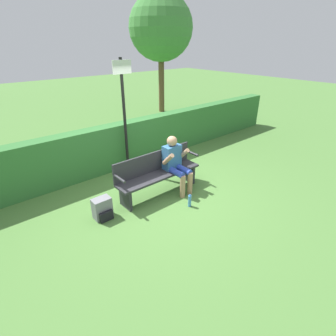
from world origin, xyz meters
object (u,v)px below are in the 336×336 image
Objects in this scene: park_bench at (158,172)px; tree at (161,28)px; backpack at (103,209)px; water_bottle at (190,201)px; signpost at (124,110)px; person_seated at (175,161)px.

park_bench is 7.75m from tree.
park_bench is at bearing 3.13° from backpack.
signpost is (-0.06, 2.15, 1.42)m from water_bottle.
park_bench is 0.73× the size of signpost.
water_bottle is (-0.24, -0.71, -0.54)m from person_seated.
person_seated is at bearing -126.36° from tree.
signpost is at bearing 44.17° from backpack.
backpack is at bearing -176.87° from park_bench.
tree reaches higher than backpack.
tree is at bearing 43.37° from signpost.
park_bench is at bearing -129.44° from tree.
tree is (4.42, 6.39, 3.28)m from water_bottle.
tree is (4.48, 4.23, 1.86)m from signpost.
park_bench is at bearing -93.43° from signpost.
person_seated is at bearing -2.10° from backpack.
park_bench is 0.45m from person_seated.
backpack is 8.76m from tree.
water_bottle is at bearing -80.62° from park_bench.
backpack is 1.51× the size of water_bottle.
tree is (4.18, 5.68, 2.74)m from person_seated.
water_bottle is (0.14, -0.84, -0.35)m from park_bench.
person_seated reaches higher than park_bench.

